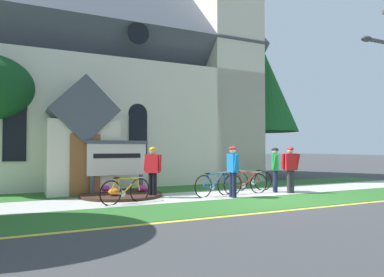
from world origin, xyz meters
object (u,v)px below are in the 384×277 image
bicycle_orange (251,180)px  bicycle_white (246,183)px  bicycle_green (215,185)px  cyclist_in_red_jersey (153,168)px  church_sign (117,159)px  cyclist_in_yellow_jersey (275,166)px  roadside_conifer (262,89)px  cyclist_in_white_jersey (233,168)px  bicycle_blue (125,191)px  cyclist_in_orange_jersey (290,166)px

bicycle_orange → bicycle_white: bicycle_white is taller
bicycle_green → cyclist_in_red_jersey: bearing=167.0°
bicycle_green → bicycle_white: bearing=2.5°
church_sign → bicycle_orange: size_ratio=1.29×
cyclist_in_yellow_jersey → roadside_conifer: (3.72, 5.76, 4.03)m
church_sign → roadside_conifer: bearing=22.9°
church_sign → bicycle_white: (4.14, -1.83, -0.85)m
cyclist_in_white_jersey → roadside_conifer: 9.50m
bicycle_green → cyclist_in_yellow_jersey: bearing=-0.9°
bicycle_green → bicycle_blue: bearing=-175.9°
cyclist_in_yellow_jersey → bicycle_green: bearing=179.1°
bicycle_blue → cyclist_in_red_jersey: 1.41m
bicycle_white → cyclist_in_yellow_jersey: (1.23, -0.10, 0.57)m
bicycle_orange → roadside_conifer: size_ratio=0.23×
church_sign → roadside_conifer: (9.09, 3.84, 3.75)m
cyclist_in_red_jersey → roadside_conifer: size_ratio=0.22×
church_sign → cyclist_in_orange_jersey: size_ratio=1.33×
bicycle_white → cyclist_in_red_jersey: size_ratio=1.09×
cyclist_in_white_jersey → bicycle_white: bearing=34.1°
bicycle_white → roadside_conifer: (4.95, 5.67, 4.60)m
roadside_conifer → cyclist_in_orange_jersey: bearing=-118.7°
bicycle_blue → bicycle_white: bicycle_white is taller
bicycle_orange → cyclist_in_white_jersey: bearing=-141.0°
bicycle_orange → cyclist_in_orange_jersey: cyclist_in_orange_jersey is taller
roadside_conifer → cyclist_in_yellow_jersey: bearing=-122.9°
bicycle_orange → bicycle_blue: (-5.14, -1.00, -0.01)m
church_sign → roadside_conifer: 10.56m
bicycle_blue → cyclist_in_red_jersey: size_ratio=1.00×
cyclist_in_white_jersey → cyclist_in_orange_jersey: bearing=1.5°
bicycle_orange → cyclist_in_yellow_jersey: (0.49, -0.82, 0.57)m
cyclist_in_yellow_jersey → bicycle_blue: bearing=-178.1°
church_sign → cyclist_in_red_jersey: church_sign is taller
cyclist_in_yellow_jersey → cyclist_in_orange_jersey: size_ratio=0.98×
cyclist_in_orange_jersey → roadside_conifer: (3.41, 6.23, 4.01)m
bicycle_blue → bicycle_green: (3.11, 0.22, 0.01)m
bicycle_blue → roadside_conifer: roadside_conifer is taller
bicycle_blue → cyclist_in_red_jersey: (1.08, 0.69, 0.59)m
bicycle_orange → bicycle_blue: same height
roadside_conifer → bicycle_white: bearing=-131.2°
church_sign → cyclist_in_white_jersey: (3.21, -2.46, -0.25)m
roadside_conifer → bicycle_orange: bearing=-130.4°
church_sign → cyclist_in_orange_jersey: 6.17m
roadside_conifer → bicycle_blue: bearing=-147.5°
bicycle_white → cyclist_in_red_jersey: 3.40m
bicycle_white → cyclist_in_white_jersey: 1.27m
bicycle_orange → cyclist_in_orange_jersey: (0.80, -1.28, 0.59)m
cyclist_in_orange_jersey → cyclist_in_red_jersey: cyclist_in_orange_jersey is taller
bicycle_green → cyclist_in_red_jersey: cyclist_in_red_jersey is taller
bicycle_orange → church_sign: bearing=167.2°
cyclist_in_yellow_jersey → cyclist_in_red_jersey: 4.58m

